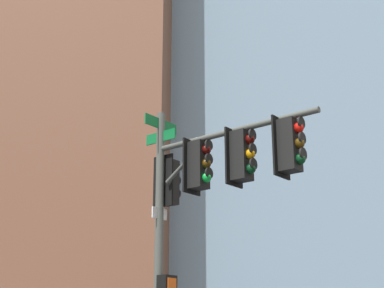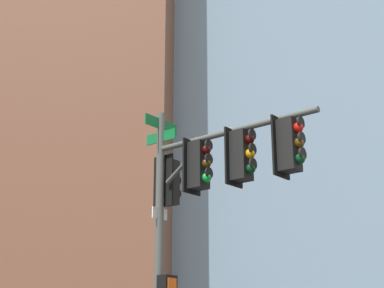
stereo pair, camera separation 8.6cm
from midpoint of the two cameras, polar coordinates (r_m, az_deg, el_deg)
The scene contains 3 objects.
signal_pole_assembly at distance 11.99m, azimuth 1.13°, elevation -4.06°, with size 3.68×2.67×6.38m.
building_brick_nearside at distance 47.64m, azimuth -13.38°, elevation 3.56°, with size 20.69×18.69×37.23m, color brown.
building_glass_tower at distance 60.14m, azimuth 4.94°, elevation 12.67°, with size 29.93×32.63×64.15m, color #7A99B2.
Camera 1 is at (-1.71, 12.50, 1.70)m, focal length 54.76 mm.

